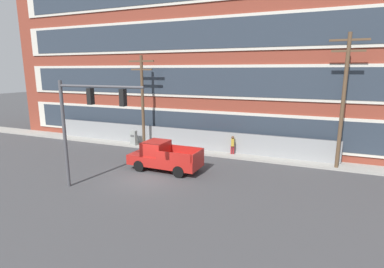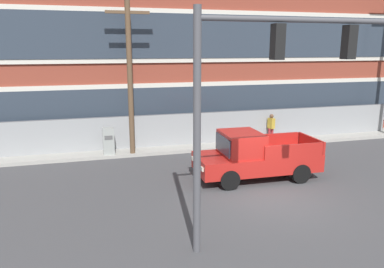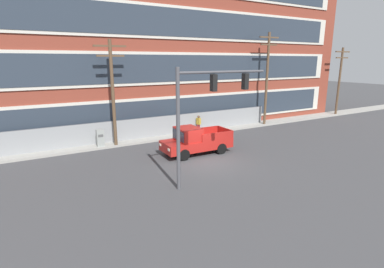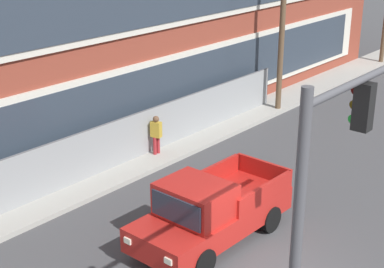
{
  "view_description": "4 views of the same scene",
  "coord_description": "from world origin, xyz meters",
  "px_view_note": "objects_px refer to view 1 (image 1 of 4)",
  "views": [
    {
      "loc": [
        9.96,
        -15.79,
        6.96
      ],
      "look_at": [
        2.18,
        2.9,
        2.66
      ],
      "focal_mm": 28.0,
      "sensor_mm": 36.0,
      "label": 1
    },
    {
      "loc": [
        -6.28,
        -11.57,
        5.43
      ],
      "look_at": [
        -2.04,
        3.74,
        1.75
      ],
      "focal_mm": 35.0,
      "sensor_mm": 36.0,
      "label": 2
    },
    {
      "loc": [
        -10.52,
        -15.96,
        6.73
      ],
      "look_at": [
        -0.25,
        1.85,
        1.65
      ],
      "focal_mm": 28.0,
      "sensor_mm": 36.0,
      "label": 3
    },
    {
      "loc": [
        -11.34,
        -6.83,
        8.88
      ],
      "look_at": [
        -0.19,
        2.53,
        3.38
      ],
      "focal_mm": 55.0,
      "sensor_mm": 36.0,
      "label": 4
    }
  ],
  "objects_px": {
    "utility_pole_near_corner": "(143,98)",
    "electrical_cabinet": "(134,139)",
    "utility_pole_midblock": "(344,97)",
    "traffic_signal_mast": "(84,114)",
    "pedestrian_near_cabinet": "(233,144)",
    "pickup_truck_red": "(163,157)"
  },
  "relations": [
    {
      "from": "utility_pole_near_corner",
      "to": "pedestrian_near_cabinet",
      "type": "bearing_deg",
      "value": 4.63
    },
    {
      "from": "traffic_signal_mast",
      "to": "utility_pole_midblock",
      "type": "xyz_separation_m",
      "value": [
        13.76,
        9.83,
        0.65
      ]
    },
    {
      "from": "pedestrian_near_cabinet",
      "to": "utility_pole_near_corner",
      "type": "bearing_deg",
      "value": -175.37
    },
    {
      "from": "pickup_truck_red",
      "to": "utility_pole_midblock",
      "type": "relative_size",
      "value": 0.55
    },
    {
      "from": "utility_pole_midblock",
      "to": "pickup_truck_red",
      "type": "bearing_deg",
      "value": -156.82
    },
    {
      "from": "pickup_truck_red",
      "to": "pedestrian_near_cabinet",
      "type": "xyz_separation_m",
      "value": [
        3.58,
        5.43,
        0.02
      ]
    },
    {
      "from": "electrical_cabinet",
      "to": "utility_pole_midblock",
      "type": "bearing_deg",
      "value": 0.01
    },
    {
      "from": "utility_pole_near_corner",
      "to": "utility_pole_midblock",
      "type": "xyz_separation_m",
      "value": [
        15.94,
        0.11,
        0.61
      ]
    },
    {
      "from": "electrical_cabinet",
      "to": "traffic_signal_mast",
      "type": "bearing_deg",
      "value": -71.16
    },
    {
      "from": "traffic_signal_mast",
      "to": "pickup_truck_red",
      "type": "bearing_deg",
      "value": 64.51
    },
    {
      "from": "electrical_cabinet",
      "to": "pedestrian_near_cabinet",
      "type": "distance_m",
      "value": 9.31
    },
    {
      "from": "electrical_cabinet",
      "to": "pedestrian_near_cabinet",
      "type": "relative_size",
      "value": 0.9
    },
    {
      "from": "utility_pole_near_corner",
      "to": "utility_pole_midblock",
      "type": "relative_size",
      "value": 0.87
    },
    {
      "from": "traffic_signal_mast",
      "to": "electrical_cabinet",
      "type": "relative_size",
      "value": 4.21
    },
    {
      "from": "traffic_signal_mast",
      "to": "pedestrian_near_cabinet",
      "type": "relative_size",
      "value": 3.8
    },
    {
      "from": "utility_pole_midblock",
      "to": "pedestrian_near_cabinet",
      "type": "bearing_deg",
      "value": 176.01
    },
    {
      "from": "pickup_truck_red",
      "to": "pedestrian_near_cabinet",
      "type": "height_order",
      "value": "pickup_truck_red"
    },
    {
      "from": "utility_pole_near_corner",
      "to": "electrical_cabinet",
      "type": "bearing_deg",
      "value": 174.75
    },
    {
      "from": "utility_pole_midblock",
      "to": "electrical_cabinet",
      "type": "distance_m",
      "value": 17.68
    },
    {
      "from": "pedestrian_near_cabinet",
      "to": "utility_pole_midblock",
      "type": "bearing_deg",
      "value": -3.99
    },
    {
      "from": "pickup_truck_red",
      "to": "electrical_cabinet",
      "type": "xyz_separation_m",
      "value": [
        -5.71,
        4.88,
        -0.2
      ]
    },
    {
      "from": "traffic_signal_mast",
      "to": "pedestrian_near_cabinet",
      "type": "xyz_separation_m",
      "value": [
        5.94,
        10.38,
        -3.57
      ]
    }
  ]
}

